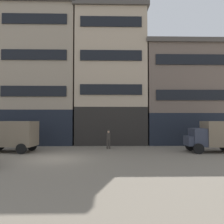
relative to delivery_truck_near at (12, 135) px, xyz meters
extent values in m
plane|color=slate|center=(4.51, -3.20, -1.42)|extent=(120.00, 120.00, 0.00)
cube|color=black|center=(0.47, 6.57, 0.48)|extent=(8.07, 5.45, 3.80)
cube|color=gray|center=(0.47, 6.57, 8.11)|extent=(8.07, 5.45, 11.46)
cube|color=#47423D|center=(0.47, 6.57, 14.09)|extent=(8.57, 5.95, 0.50)
cube|color=black|center=(0.47, 3.78, 4.28)|extent=(6.78, 0.12, 1.10)
cube|color=black|center=(0.47, 3.78, 8.11)|extent=(6.78, 0.12, 1.10)
cube|color=black|center=(0.47, 3.78, 11.93)|extent=(6.78, 0.12, 1.10)
cube|color=black|center=(8.52, 6.57, 0.62)|extent=(7.73, 5.45, 4.09)
cube|color=tan|center=(8.52, 6.57, 8.09)|extent=(7.73, 5.45, 10.84)
cube|color=#47423D|center=(8.52, 6.57, 13.76)|extent=(8.23, 5.95, 0.50)
cube|color=black|center=(8.52, 3.78, 4.48)|extent=(6.49, 0.12, 1.10)
cube|color=black|center=(8.52, 3.78, 8.09)|extent=(6.49, 0.12, 1.10)
cube|color=black|center=(8.52, 3.78, 11.70)|extent=(6.49, 0.12, 1.10)
cube|color=black|center=(16.98, 6.57, 0.30)|extent=(8.88, 5.45, 3.45)
cube|color=#66564C|center=(16.98, 6.57, 5.81)|extent=(8.88, 5.45, 7.55)
cube|color=#47423D|center=(16.98, 6.57, 9.83)|extent=(9.38, 5.95, 0.50)
cube|color=black|center=(16.98, 3.78, 3.92)|extent=(7.46, 0.12, 1.10)
cube|color=black|center=(16.98, 3.78, 7.70)|extent=(7.46, 0.12, 1.10)
cube|color=#756651|center=(0.58, -0.06, 0.15)|extent=(2.97, 2.16, 2.10)
cylinder|color=black|center=(-1.57, 1.11, -1.00)|extent=(0.86, 0.30, 0.84)
cylinder|color=black|center=(1.24, -1.07, -1.00)|extent=(0.86, 0.30, 0.84)
cylinder|color=black|center=(1.42, 0.82, -1.00)|extent=(0.86, 0.30, 0.84)
cube|color=#333847|center=(15.96, -0.40, -0.15)|extent=(1.45, 1.74, 1.50)
cube|color=#333847|center=(15.26, -0.38, -0.45)|extent=(0.95, 1.47, 0.80)
cube|color=#756651|center=(17.76, -0.46, 0.15)|extent=(2.86, 1.99, 2.10)
cube|color=silver|center=(15.51, -0.39, 0.10)|extent=(0.24, 1.37, 0.64)
cylinder|color=black|center=(15.48, -1.34, -1.00)|extent=(0.85, 0.25, 0.84)
cylinder|color=black|center=(15.54, 0.56, -1.00)|extent=(0.85, 0.25, 0.84)
cylinder|color=black|center=(18.54, 0.47, -1.00)|extent=(0.85, 0.25, 0.84)
cylinder|color=#38332D|center=(8.14, 1.77, -1.00)|extent=(0.16, 0.16, 0.85)
cylinder|color=#38332D|center=(8.34, 1.77, -1.00)|extent=(0.16, 0.16, 0.85)
cylinder|color=#38332D|center=(8.24, 1.77, -0.26)|extent=(0.43, 0.43, 0.62)
sphere|color=tan|center=(8.24, 1.77, 0.18)|extent=(0.22, 0.22, 0.22)
cylinder|color=#38332D|center=(8.24, 1.77, 0.28)|extent=(0.28, 0.28, 0.02)
cylinder|color=#38332D|center=(8.24, 1.77, 0.33)|extent=(0.18, 0.18, 0.09)
camera|label=1|loc=(8.17, -18.32, 1.37)|focal=34.08mm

